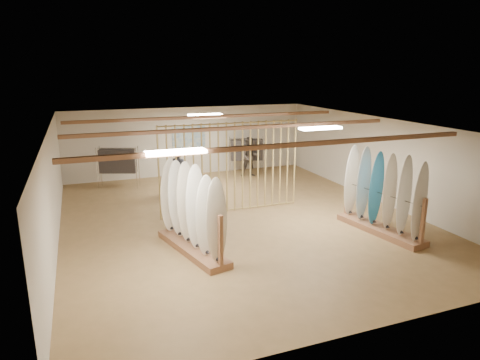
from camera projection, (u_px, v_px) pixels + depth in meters
name	position (u px, v px, depth m)	size (l,w,h in m)	color
floor	(240.00, 219.00, 12.70)	(12.00, 12.00, 0.00)	#9D794C
ceiling	(240.00, 125.00, 11.99)	(12.00, 12.00, 0.00)	gray
wall_back	(189.00, 141.00, 17.77)	(12.00, 12.00, 0.00)	beige
wall_front	(371.00, 256.00, 6.92)	(12.00, 12.00, 0.00)	beige
wall_left	(52.00, 190.00, 10.63)	(12.00, 12.00, 0.00)	beige
wall_right	(382.00, 160.00, 14.07)	(12.00, 12.00, 0.00)	beige
ceiling_slats	(240.00, 128.00, 12.01)	(9.50, 6.12, 0.10)	#946243
light_panels	(240.00, 127.00, 12.01)	(1.20, 0.35, 0.06)	white
bamboo_partition	(231.00, 168.00, 13.07)	(4.45, 0.05, 2.78)	tan
poster	(189.00, 137.00, 17.71)	(1.40, 0.03, 0.90)	#326CB2
rack_left	(192.00, 223.00, 10.26)	(1.23, 2.78, 2.19)	#946243
rack_right	(382.00, 206.00, 11.49)	(1.03, 2.78, 2.19)	#946243
clothing_rack_a	(118.00, 161.00, 15.87)	(1.38, 0.81, 1.54)	silver
clothing_rack_b	(247.00, 150.00, 18.06)	(1.39, 0.71, 1.54)	silver
shopper_a	(179.00, 169.00, 14.97)	(0.67, 0.46, 1.85)	#25252C
shopper_b	(250.00, 154.00, 17.49)	(0.89, 0.70, 1.85)	#3A322D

